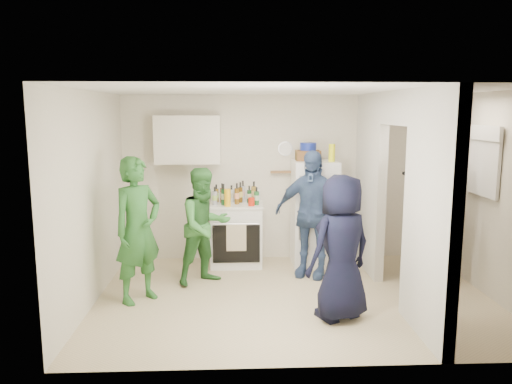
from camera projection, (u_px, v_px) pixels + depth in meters
floor at (294, 297)px, 6.14m from camera, size 4.80×4.80×0.00m
wall_back at (282, 178)px, 7.61m from camera, size 4.80×0.00×4.80m
wall_front at (320, 231)px, 4.26m from camera, size 4.80×0.00×4.80m
wall_left at (91, 199)px, 5.83m from camera, size 0.00×3.40×3.40m
wall_right at (492, 196)px, 6.04m from camera, size 0.00×3.40×3.40m
ceiling at (297, 90)px, 5.74m from camera, size 4.80×4.80×0.00m
partition_pier_back at (370, 183)px, 7.08m from camera, size 0.12×1.20×2.50m
partition_pier_front at (430, 215)px, 4.91m from camera, size 0.12×1.20×2.50m
partition_header at (399, 108)px, 5.82m from camera, size 0.12×1.00×0.40m
stove at (236, 234)px, 7.39m from camera, size 0.77×0.64×0.92m
upper_cabinet at (188, 140)px, 7.28m from camera, size 0.95×0.34×0.70m
fridge at (314, 213)px, 7.36m from camera, size 0.64×0.62×1.55m
wicker_basket at (308, 155)px, 7.26m from camera, size 0.35×0.25×0.15m
blue_bowl at (308, 147)px, 7.24m from camera, size 0.24×0.24×0.11m
yellow_cup_stack_top at (332, 153)px, 7.12m from camera, size 0.09×0.09×0.25m
wall_clock at (285, 149)px, 7.52m from camera, size 0.22×0.02×0.22m
spice_shelf at (282, 172)px, 7.55m from camera, size 0.35×0.08×0.03m
nook_window at (485, 161)px, 6.18m from camera, size 0.03×0.70×0.80m
nook_window_frame at (483, 161)px, 6.18m from camera, size 0.04×0.76×0.86m
nook_valance at (484, 133)px, 6.12m from camera, size 0.04×0.82×0.18m
yellow_cup_stack_stove at (228, 198)px, 7.07m from camera, size 0.09×0.09×0.25m
red_cup at (251, 202)px, 7.11m from camera, size 0.09×0.09×0.12m
person_green_left at (138, 230)px, 5.90m from camera, size 0.74×0.75×1.75m
person_green_center at (205, 226)px, 6.55m from camera, size 0.95×0.90×1.54m
person_denim at (311, 214)px, 6.81m from camera, size 1.11×0.82×1.75m
person_navy at (341, 248)px, 5.40m from camera, size 0.93×0.82×1.60m
person_nook at (425, 222)px, 6.44m from camera, size 1.02×1.25×1.69m
bottle_a at (216, 193)px, 7.40m from camera, size 0.07×0.07×0.27m
bottle_b at (224, 194)px, 7.19m from camera, size 0.07×0.07×0.31m
bottle_c at (232, 194)px, 7.42m from camera, size 0.08×0.08×0.25m
bottle_d at (237, 194)px, 7.23m from camera, size 0.07×0.07×0.31m
bottle_e at (243, 191)px, 7.47m from camera, size 0.07×0.07×0.31m
bottle_f at (249, 194)px, 7.33m from camera, size 0.06×0.06×0.26m
bottle_g at (254, 192)px, 7.44m from camera, size 0.08×0.08×0.30m
bottle_h at (215, 196)px, 7.17m from camera, size 0.07×0.07×0.27m
bottle_i at (240, 192)px, 7.37m from camera, size 0.07×0.07×0.30m
bottle_j at (257, 196)px, 7.20m from camera, size 0.07×0.07×0.26m
bottle_k at (222, 193)px, 7.34m from camera, size 0.06×0.06×0.29m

